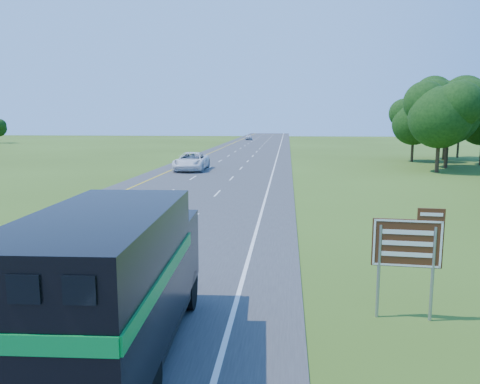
{
  "coord_description": "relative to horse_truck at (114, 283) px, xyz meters",
  "views": [
    {
      "loc": [
        6.96,
        -4.96,
        5.49
      ],
      "look_at": [
        4.62,
        18.18,
        1.86
      ],
      "focal_mm": 35.0,
      "sensor_mm": 36.0,
      "label": 1
    }
  ],
  "objects": [
    {
      "name": "exit_sign",
      "position": [
        7.0,
        3.36,
        0.05
      ],
      "size": [
        1.85,
        0.2,
        3.15
      ],
      "rotation": [
        0.0,
        0.0,
        -0.08
      ],
      "color": "gray",
      "rests_on": "ground"
    },
    {
      "name": "far_car",
      "position": [
        -6.59,
        115.38,
        -1.23
      ],
      "size": [
        1.89,
        4.29,
        1.44
      ],
      "primitive_type": "imported",
      "rotation": [
        0.0,
        0.0,
        0.05
      ],
      "color": "silver",
      "rests_on": "road"
    },
    {
      "name": "lane_markings",
      "position": [
        -3.27,
        45.62,
        -1.94
      ],
      "size": [
        11.15,
        260.0,
        0.01
      ],
      "color": "yellow",
      "rests_on": "road"
    },
    {
      "name": "white_suv",
      "position": [
        -6.58,
        40.2,
        -0.99
      ],
      "size": [
        3.31,
        6.94,
        1.91
      ],
      "primitive_type": "imported",
      "rotation": [
        0.0,
        0.0,
        0.02
      ],
      "color": "white",
      "rests_on": "road"
    },
    {
      "name": "road",
      "position": [
        -3.27,
        45.62,
        -1.97
      ],
      "size": [
        15.0,
        260.0,
        0.04
      ],
      "primitive_type": "cube",
      "color": "#38383A",
      "rests_on": "ground"
    },
    {
      "name": "horse_truck",
      "position": [
        0.0,
        0.0,
        0.0
      ],
      "size": [
        2.95,
        8.34,
        3.64
      ],
      "rotation": [
        0.0,
        0.0,
        0.05
      ],
      "color": "black",
      "rests_on": "road"
    }
  ]
}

